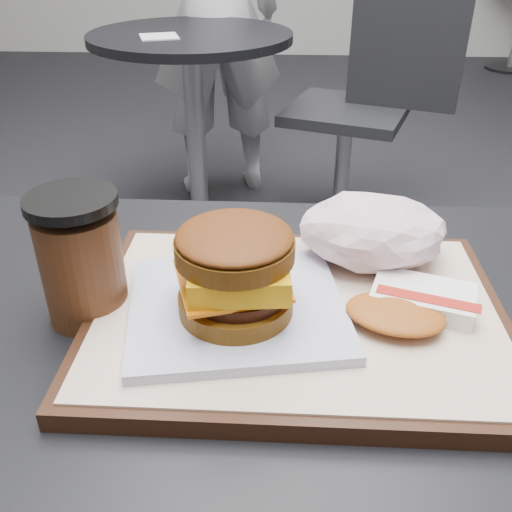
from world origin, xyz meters
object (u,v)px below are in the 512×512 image
object	(u,v)px
customer_table	(291,490)
patron	(215,11)
crumpled_wrapper	(373,231)
serving_tray	(296,315)
neighbor_chair	(366,99)
breakfast_sandwich	(236,280)
neighbor_table	(194,91)
hash_brown	(411,305)
coffee_cup	(82,261)

from	to	relation	value
customer_table	patron	bearing A→B (deg)	98.64
crumpled_wrapper	customer_table	bearing A→B (deg)	-120.14
patron	customer_table	bearing A→B (deg)	83.99
serving_tray	neighbor_chair	distance (m)	1.73
serving_tray	patron	bearing A→B (deg)	98.77
crumpled_wrapper	neighbor_chair	xyz separation A→B (m)	(0.20, 1.60, -0.31)
breakfast_sandwich	neighbor_table	world-z (taller)	breakfast_sandwich
neighbor_table	serving_tray	bearing A→B (deg)	-77.77
neighbor_table	hash_brown	bearing A→B (deg)	-74.44
neighbor_chair	patron	xyz separation A→B (m)	(-0.59, 0.34, 0.25)
customer_table	neighbor_chair	world-z (taller)	neighbor_chair
customer_table	coffee_cup	world-z (taller)	coffee_cup
customer_table	neighbor_chair	xyz separation A→B (m)	(0.28, 1.73, -0.07)
breakfast_sandwich	patron	size ratio (longest dim) A/B	0.14
customer_table	neighbor_chair	size ratio (longest dim) A/B	0.91
patron	neighbor_table	bearing A→B (deg)	70.51
customer_table	breakfast_sandwich	distance (m)	0.25
customer_table	breakfast_sandwich	bearing A→B (deg)	157.35
crumpled_wrapper	breakfast_sandwich	bearing A→B (deg)	-140.67
coffee_cup	patron	size ratio (longest dim) A/B	0.08
neighbor_table	breakfast_sandwich	bearing A→B (deg)	-79.72
serving_tray	neighbor_chair	xyz separation A→B (m)	(0.28, 1.69, -0.27)
customer_table	serving_tray	xyz separation A→B (m)	(-0.00, 0.04, 0.20)
coffee_cup	neighbor_chair	xyz separation A→B (m)	(0.47, 1.69, -0.32)
breakfast_sandwich	neighbor_chair	bearing A→B (deg)	79.00
customer_table	neighbor_chair	distance (m)	1.75
serving_tray	crumpled_wrapper	distance (m)	0.12
hash_brown	neighbor_chair	distance (m)	1.73
hash_brown	patron	size ratio (longest dim) A/B	0.09
neighbor_table	patron	bearing A→B (deg)	85.16
crumpled_wrapper	neighbor_table	distance (m)	1.60
breakfast_sandwich	crumpled_wrapper	size ratio (longest dim) A/B	1.46
customer_table	crumpled_wrapper	bearing A→B (deg)	59.86
hash_brown	neighbor_chair	bearing A→B (deg)	84.02
breakfast_sandwich	patron	xyz separation A→B (m)	(-0.26, 2.05, -0.07)
crumpled_wrapper	patron	size ratio (longest dim) A/B	0.10
serving_tray	neighbor_chair	world-z (taller)	neighbor_chair
serving_tray	breakfast_sandwich	size ratio (longest dim) A/B	1.76
breakfast_sandwich	crumpled_wrapper	distance (m)	0.17
coffee_cup	serving_tray	bearing A→B (deg)	-1.42
customer_table	neighbor_table	distance (m)	1.69
hash_brown	patron	xyz separation A→B (m)	(-0.41, 2.03, -0.04)
serving_tray	breakfast_sandwich	bearing A→B (deg)	-161.32
breakfast_sandwich	neighbor_table	distance (m)	1.68
customer_table	crumpled_wrapper	world-z (taller)	crumpled_wrapper
customer_table	coffee_cup	distance (m)	0.32
customer_table	patron	size ratio (longest dim) A/B	0.53
serving_tray	coffee_cup	xyz separation A→B (m)	(-0.20, 0.00, 0.05)
breakfast_sandwich	serving_tray	bearing A→B (deg)	18.68
neighbor_table	crumpled_wrapper	bearing A→B (deg)	-74.38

